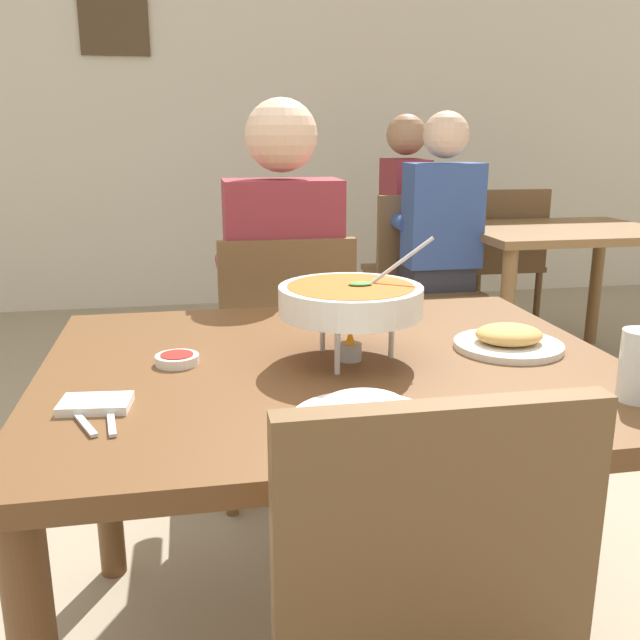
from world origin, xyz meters
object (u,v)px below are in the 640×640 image
(diner_main, at_px, (282,281))
(sauce_dish, at_px, (177,359))
(dining_table_far, at_px, (560,253))
(chair_bg_middle, at_px, (422,259))
(patron_bg_middle, at_px, (410,218))
(drink_glass, at_px, (639,369))
(patron_bg_left, at_px, (439,230))
(appetizer_plate, at_px, (508,340))
(rice_plate, at_px, (363,414))
(chair_diner_main, at_px, (284,354))
(chair_bg_right, at_px, (503,255))
(dining_table_main, at_px, (333,406))
(chair_bg_left, at_px, (422,273))
(curry_bowl, at_px, (351,301))

(diner_main, bearing_deg, sauce_dish, -112.56)
(diner_main, bearing_deg, dining_table_far, 34.21)
(chair_bg_middle, relative_size, patron_bg_middle, 0.69)
(drink_glass, relative_size, patron_bg_left, 0.10)
(appetizer_plate, bearing_deg, sauce_dish, 177.90)
(sauce_dish, bearing_deg, chair_bg_middle, 60.38)
(rice_plate, xyz_separation_m, appetizer_plate, (0.42, 0.35, 0.00))
(rice_plate, distance_m, drink_glass, 0.51)
(sauce_dish, height_order, dining_table_far, sauce_dish)
(chair_diner_main, bearing_deg, drink_glass, -66.08)
(chair_bg_right, distance_m, patron_bg_middle, 0.64)
(dining_table_main, distance_m, dining_table_far, 2.48)
(drink_glass, xyz_separation_m, patron_bg_left, (0.44, 2.23, -0.05))
(chair_diner_main, distance_m, chair_bg_left, 1.51)
(chair_diner_main, distance_m, drink_glass, 1.24)
(appetizer_plate, height_order, chair_bg_right, chair_bg_right)
(patron_bg_left, bearing_deg, dining_table_far, -0.53)
(curry_bowl, bearing_deg, chair_bg_right, 58.45)
(patron_bg_middle, bearing_deg, chair_diner_main, -120.16)
(diner_main, bearing_deg, chair_bg_left, 53.21)
(curry_bowl, height_order, rice_plate, curry_bowl)
(chair_bg_middle, bearing_deg, curry_bowl, -112.24)
(chair_diner_main, distance_m, chair_bg_middle, 1.91)
(rice_plate, bearing_deg, patron_bg_left, 67.02)
(rice_plate, bearing_deg, dining_table_main, 86.67)
(curry_bowl, relative_size, appetizer_plate, 1.39)
(appetizer_plate, bearing_deg, curry_bowl, -177.50)
(chair_bg_left, bearing_deg, diner_main, -126.79)
(dining_table_main, bearing_deg, curry_bowl, -5.56)
(drink_glass, relative_size, chair_bg_right, 0.14)
(diner_main, bearing_deg, curry_bowl, -87.45)
(dining_table_main, bearing_deg, patron_bg_left, 63.94)
(curry_bowl, height_order, sauce_dish, curry_bowl)
(dining_table_main, bearing_deg, dining_table_far, 50.03)
(dining_table_main, distance_m, chair_bg_left, 2.20)
(chair_bg_middle, distance_m, patron_bg_left, 0.55)
(curry_bowl, xyz_separation_m, chair_bg_left, (0.85, 2.01, -0.36))
(chair_bg_middle, bearing_deg, rice_plate, -110.78)
(dining_table_far, bearing_deg, rice_plate, -125.77)
(sauce_dish, relative_size, patron_bg_left, 0.07)
(dining_table_main, relative_size, patron_bg_middle, 0.92)
(drink_glass, distance_m, dining_table_far, 2.49)
(appetizer_plate, xyz_separation_m, chair_bg_left, (0.49, 1.99, -0.25))
(chair_diner_main, bearing_deg, sauce_dish, -113.44)
(dining_table_main, height_order, chair_bg_left, chair_bg_left)
(rice_plate, bearing_deg, curry_bowl, 80.46)
(patron_bg_left, bearing_deg, patron_bg_middle, 88.15)
(dining_table_main, height_order, diner_main, diner_main)
(curry_bowl, bearing_deg, dining_table_main, 174.44)
(dining_table_main, relative_size, chair_bg_left, 1.34)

